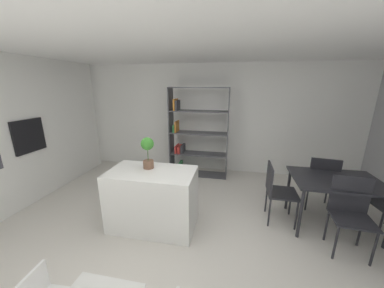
{
  "coord_description": "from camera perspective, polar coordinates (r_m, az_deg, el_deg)",
  "views": [
    {
      "loc": [
        0.64,
        -2.44,
        2.09
      ],
      "look_at": [
        0.02,
        0.64,
        1.21
      ],
      "focal_mm": 19.66,
      "sensor_mm": 36.0,
      "label": 1
    }
  ],
  "objects": [
    {
      "name": "ground_plane",
      "position": [
        3.27,
        -2.78,
        -24.06
      ],
      "size": [
        9.83,
        9.83,
        0.0
      ],
      "primitive_type": "plane",
      "color": "beige"
    },
    {
      "name": "ceiling_slab",
      "position": [
        2.58,
        -3.64,
        27.51
      ],
      "size": [
        7.14,
        5.4,
        0.06
      ],
      "color": "white",
      "rests_on": "ground_plane"
    },
    {
      "name": "back_partition",
      "position": [
        5.21,
        4.21,
        6.8
      ],
      "size": [
        7.14,
        0.06,
        2.59
      ],
      "primitive_type": "cube",
      "color": "white",
      "rests_on": "ground_plane"
    },
    {
      "name": "built_in_oven",
      "position": [
        4.68,
        -37.88,
        1.78
      ],
      "size": [
        0.06,
        0.57,
        0.58
      ],
      "color": "black",
      "rests_on": "ground_plane"
    },
    {
      "name": "kitchen_island",
      "position": [
        3.31,
        -10.57,
        -14.42
      ],
      "size": [
        1.26,
        0.71,
        0.9
      ],
      "primitive_type": "cube",
      "color": "white",
      "rests_on": "ground_plane"
    },
    {
      "name": "potted_plant_on_island",
      "position": [
        3.14,
        -11.94,
        -1.63
      ],
      "size": [
        0.19,
        0.19,
        0.47
      ],
      "color": "brown",
      "rests_on": "kitchen_island"
    },
    {
      "name": "open_bookshelf",
      "position": [
        4.89,
        0.6,
        2.57
      ],
      "size": [
        1.35,
        0.38,
        2.06
      ],
      "color": "#4C4C51",
      "rests_on": "ground_plane"
    },
    {
      "name": "dining_table",
      "position": [
        3.76,
        34.45,
        -8.96
      ],
      "size": [
        1.19,
        0.85,
        0.78
      ],
      "color": "#232328",
      "rests_on": "ground_plane"
    },
    {
      "name": "dining_chair_near",
      "position": [
        3.45,
        37.11,
        -13.64
      ],
      "size": [
        0.49,
        0.44,
        0.99
      ],
      "rotation": [
        0.0,
        0.0,
        -0.08
      ],
      "color": "#232328",
      "rests_on": "ground_plane"
    },
    {
      "name": "dining_chair_far",
      "position": [
        4.18,
        31.71,
        -8.12
      ],
      "size": [
        0.49,
        0.48,
        0.96
      ],
      "rotation": [
        0.0,
        0.0,
        3.01
      ],
      "color": "#232328",
      "rests_on": "ground_plane"
    },
    {
      "name": "dining_chair_island_side",
      "position": [
        3.57,
        21.82,
        -10.93
      ],
      "size": [
        0.45,
        0.46,
        0.92
      ],
      "rotation": [
        0.0,
        0.0,
        1.55
      ],
      "color": "#232328",
      "rests_on": "ground_plane"
    }
  ]
}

